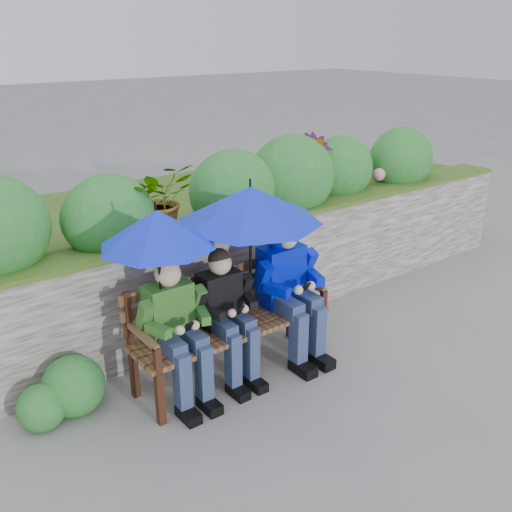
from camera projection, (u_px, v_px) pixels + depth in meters
ground at (263, 364)px, 4.82m from camera, size 60.00×60.00×0.00m
garden_backdrop at (158, 244)px, 5.73m from camera, size 8.00×2.83×1.85m
park_bench at (228, 317)px, 4.55m from camera, size 1.66×0.49×0.88m
boy_left at (176, 325)px, 4.17m from camera, size 0.51×0.59×1.12m
boy_middle at (226, 310)px, 4.42m from camera, size 0.49×0.56×1.09m
boy_right at (288, 279)px, 4.74m from camera, size 0.57×0.69×1.20m
umbrella_left at (157, 228)px, 3.89m from camera, size 0.82×0.82×0.89m
umbrella_right at (250, 204)px, 4.33m from camera, size 1.12×1.12×0.90m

